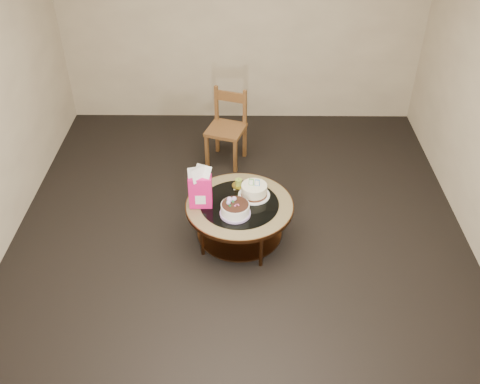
{
  "coord_description": "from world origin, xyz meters",
  "views": [
    {
      "loc": [
        0.04,
        -3.91,
        3.57
      ],
      "look_at": [
        0.0,
        0.02,
        0.58
      ],
      "focal_mm": 40.0,
      "sensor_mm": 36.0,
      "label": 1
    }
  ],
  "objects_px": {
    "gift_bag": "(200,187)",
    "coffee_table": "(240,210)",
    "decorated_cake": "(235,210)",
    "dining_chair": "(227,127)",
    "cream_cake": "(254,191)"
  },
  "relations": [
    {
      "from": "decorated_cake",
      "to": "coffee_table",
      "type": "bearing_deg",
      "value": 76.05
    },
    {
      "from": "decorated_cake",
      "to": "dining_chair",
      "type": "xyz_separation_m",
      "value": [
        -0.12,
        1.58,
        -0.07
      ]
    },
    {
      "from": "decorated_cake",
      "to": "dining_chair",
      "type": "bearing_deg",
      "value": 94.41
    },
    {
      "from": "dining_chair",
      "to": "coffee_table",
      "type": "bearing_deg",
      "value": -65.69
    },
    {
      "from": "decorated_cake",
      "to": "cream_cake",
      "type": "distance_m",
      "value": 0.33
    },
    {
      "from": "cream_cake",
      "to": "gift_bag",
      "type": "distance_m",
      "value": 0.54
    },
    {
      "from": "coffee_table",
      "to": "gift_bag",
      "type": "distance_m",
      "value": 0.46
    },
    {
      "from": "gift_bag",
      "to": "cream_cake",
      "type": "bearing_deg",
      "value": 15.56
    },
    {
      "from": "gift_bag",
      "to": "coffee_table",
      "type": "bearing_deg",
      "value": 2.82
    },
    {
      "from": "coffee_table",
      "to": "decorated_cake",
      "type": "relative_size",
      "value": 3.6
    },
    {
      "from": "dining_chair",
      "to": "gift_bag",
      "type": "bearing_deg",
      "value": -79.83
    },
    {
      "from": "cream_cake",
      "to": "dining_chair",
      "type": "relative_size",
      "value": 0.35
    },
    {
      "from": "cream_cake",
      "to": "dining_chair",
      "type": "bearing_deg",
      "value": 113.44
    },
    {
      "from": "coffee_table",
      "to": "cream_cake",
      "type": "relative_size",
      "value": 3.36
    },
    {
      "from": "decorated_cake",
      "to": "dining_chair",
      "type": "height_order",
      "value": "dining_chair"
    }
  ]
}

